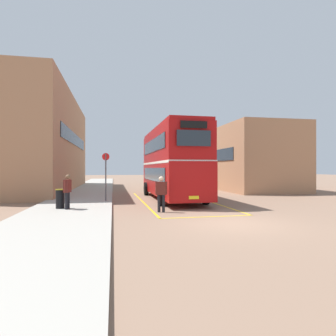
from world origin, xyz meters
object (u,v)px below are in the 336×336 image
Objects in this scene: double_decker_bus at (171,162)px; pedestrian_boarding at (161,191)px; pedestrian_waiting_near at (67,189)px; single_deck_bus at (170,172)px; litter_bin at (60,199)px; bus_stop_sign at (106,172)px.

double_decker_bus reaches higher than pedestrian_boarding.
pedestrian_boarding is (-1.63, -5.58, -1.52)m from double_decker_bus.
double_decker_bus is 7.76m from pedestrian_waiting_near.
single_deck_bus reaches higher than pedestrian_waiting_near.
litter_bin is at bearing 165.41° from pedestrian_boarding.
pedestrian_boarding is 1.82× the size of litter_bin.
pedestrian_boarding is (-4.44, -20.26, -0.65)m from single_deck_bus.
double_decker_bus is at bearing 73.68° from pedestrian_boarding.
pedestrian_waiting_near is at bearing -114.54° from single_deck_bus.
pedestrian_boarding is at bearing -14.59° from litter_bin.
litter_bin is 3.82m from bus_stop_sign.
bus_stop_sign is (2.10, 2.95, 1.24)m from litter_bin.
bus_stop_sign is (-2.68, 4.19, 0.87)m from pedestrian_boarding.
bus_stop_sign reaches higher than pedestrian_waiting_near.
litter_bin is at bearing -125.43° from bus_stop_sign.
pedestrian_waiting_near is (-8.83, -19.35, -0.55)m from single_deck_bus.
bus_stop_sign reaches higher than pedestrian_boarding.
single_deck_bus is 20.75m from pedestrian_boarding.
pedestrian_waiting_near is (-6.03, -4.67, -1.42)m from double_decker_bus.
single_deck_bus is at bearing 65.46° from pedestrian_waiting_near.
double_decker_bus reaches higher than bus_stop_sign.
pedestrian_boarding is at bearing -57.36° from bus_stop_sign.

